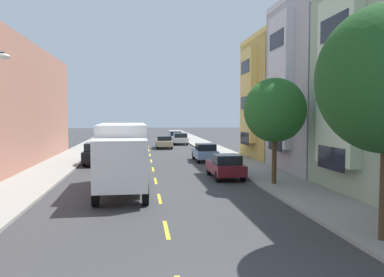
{
  "coord_description": "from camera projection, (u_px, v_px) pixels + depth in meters",
  "views": [
    {
      "loc": [
        -0.84,
        -6.29,
        3.94
      ],
      "look_at": [
        3.63,
        28.16,
        1.81
      ],
      "focal_mm": 36.95,
      "sensor_mm": 36.0,
      "label": 1
    }
  ],
  "objects": [
    {
      "name": "townhouse_fourth_mustard",
      "position": [
        306.0,
        100.0,
        34.95
      ],
      "size": [
        10.84,
        7.69,
        10.73
      ],
      "color": "tan",
      "rests_on": "ground_plane"
    },
    {
      "name": "parked_pickup_black",
      "position": [
        98.0,
        154.0,
        31.35
      ],
      "size": [
        2.07,
        5.33,
        1.73
      ],
      "color": "black",
      "rests_on": "ground_plane"
    },
    {
      "name": "ground_plane",
      "position": [
        150.0,
        157.0,
        36.27
      ],
      "size": [
        160.0,
        160.0,
        0.0
      ],
      "primitive_type": "plane",
      "color": "#38383A"
    },
    {
      "name": "sidewalk_right",
      "position": [
        231.0,
        158.0,
        35.2
      ],
      "size": [
        3.2,
        120.0,
        0.14
      ],
      "primitive_type": "cube",
      "color": "#99968E",
      "rests_on": "ground_plane"
    },
    {
      "name": "parked_hatchback_orange",
      "position": [
        118.0,
        135.0,
        60.06
      ],
      "size": [
        1.8,
        4.03,
        1.5
      ],
      "color": "orange",
      "rests_on": "ground_plane"
    },
    {
      "name": "moving_champagne_sedan",
      "position": [
        164.0,
        142.0,
        45.88
      ],
      "size": [
        1.8,
        4.5,
        1.43
      ],
      "color": "tan",
      "rests_on": "ground_plane"
    },
    {
      "name": "sidewalk_left",
      "position": [
        67.0,
        160.0,
        33.38
      ],
      "size": [
        3.2,
        120.0,
        0.14
      ],
      "primitive_type": "cube",
      "color": "#99968E",
      "rests_on": "ground_plane"
    },
    {
      "name": "parked_wagon_white",
      "position": [
        180.0,
        138.0,
        51.76
      ],
      "size": [
        1.85,
        4.71,
        1.5
      ],
      "color": "silver",
      "rests_on": "ground_plane"
    },
    {
      "name": "parked_sedan_navy",
      "position": [
        176.0,
        136.0,
        58.21
      ],
      "size": [
        1.89,
        4.53,
        1.43
      ],
      "color": "navy",
      "rests_on": "ground_plane"
    },
    {
      "name": "lane_centerline_dashes",
      "position": [
        152.0,
        165.0,
        30.83
      ],
      "size": [
        0.14,
        47.2,
        0.01
      ],
      "color": "yellow",
      "rests_on": "ground_plane"
    },
    {
      "name": "parked_hatchback_burgundy",
      "position": [
        225.0,
        166.0,
        24.31
      ],
      "size": [
        1.81,
        4.03,
        1.5
      ],
      "color": "maroon",
      "rests_on": "ground_plane"
    },
    {
      "name": "delivery_box_truck",
      "position": [
        122.0,
        154.0,
        20.17
      ],
      "size": [
        2.57,
        7.97,
        3.43
      ],
      "color": "white",
      "rests_on": "ground_plane"
    },
    {
      "name": "parked_hatchback_sky",
      "position": [
        205.0,
        152.0,
        33.2
      ],
      "size": [
        1.74,
        4.0,
        1.5
      ],
      "color": "#7A9EC6",
      "rests_on": "ground_plane"
    },
    {
      "name": "townhouse_third_dove_grey",
      "position": [
        366.0,
        89.0,
        27.22
      ],
      "size": [
        12.59,
        7.69,
        11.81
      ],
      "color": "#A8A8AD",
      "rests_on": "ground_plane"
    },
    {
      "name": "street_tree_second",
      "position": [
        275.0,
        110.0,
        21.46
      ],
      "size": [
        3.38,
        3.38,
        5.78
      ],
      "color": "#47331E",
      "rests_on": "sidewalk_right"
    }
  ]
}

